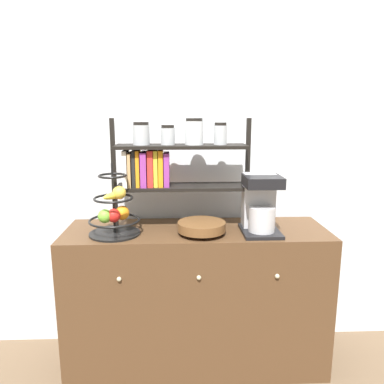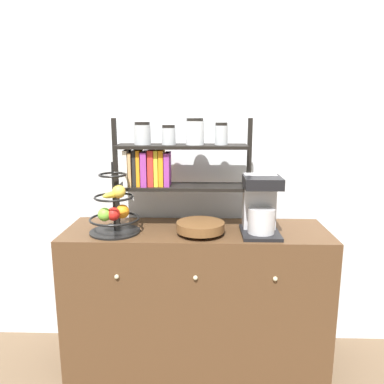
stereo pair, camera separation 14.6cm
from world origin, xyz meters
name	(u,v)px [view 2 (the right image)]	position (x,y,z in m)	size (l,w,h in m)	color
wall_back	(197,140)	(0.00, 0.51, 1.30)	(7.00, 0.05, 2.60)	silver
sideboard	(196,297)	(0.00, 0.23, 0.41)	(1.46, 0.48, 0.82)	#4C331E
coffee_maker	(260,205)	(0.34, 0.18, 0.98)	(0.20, 0.25, 0.32)	black
fruit_stand	(115,210)	(-0.44, 0.15, 0.95)	(0.27, 0.27, 0.39)	black
wooden_bowl	(200,227)	(0.02, 0.14, 0.86)	(0.26, 0.26, 0.07)	brown
shelf_hutch	(168,160)	(-0.16, 0.29, 1.20)	(0.76, 0.20, 0.61)	black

